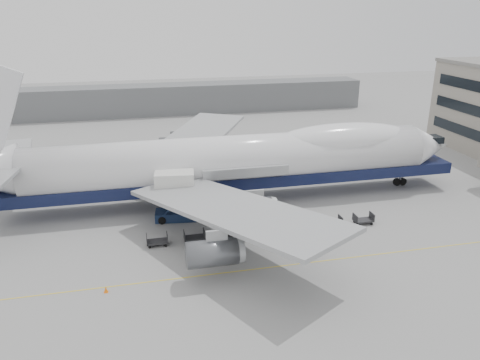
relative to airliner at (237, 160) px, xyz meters
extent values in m
plane|color=gray|center=(-0.64, -12.00, -5.62)|extent=(260.00, 260.00, 0.00)
cube|color=gold|center=(-0.64, -18.00, -5.62)|extent=(60.00, 0.15, 0.01)
cube|color=slate|center=(-10.64, 58.00, -2.12)|extent=(110.00, 8.00, 7.00)
cylinder|color=white|center=(-0.64, 0.00, 0.08)|extent=(52.00, 6.40, 6.40)
cube|color=#0F1537|center=(0.36, 0.00, -2.48)|extent=(60.00, 5.76, 1.50)
cone|color=white|center=(28.36, 0.00, 0.08)|extent=(6.00, 6.40, 6.40)
ellipsoid|color=white|center=(14.96, 0.00, 1.84)|extent=(20.67, 5.78, 4.56)
cube|color=#9EA0A3|center=(-3.64, -14.28, -0.52)|extent=(20.35, 26.74, 2.26)
cube|color=#9EA0A3|center=(-3.64, 14.28, -0.52)|extent=(20.35, 26.74, 2.26)
cylinder|color=#595B60|center=(-6.64, 19.00, -2.72)|extent=(4.80, 2.60, 2.60)
cylinder|color=#595B60|center=(-0.64, 10.00, -2.72)|extent=(4.80, 2.60, 2.60)
cylinder|color=#595B60|center=(-0.64, -10.00, -2.72)|extent=(4.80, 2.60, 2.60)
cylinder|color=#595B60|center=(-6.64, -19.00, -2.72)|extent=(4.80, 2.60, 2.60)
cylinder|color=slate|center=(24.36, 0.00, -4.37)|extent=(0.36, 0.36, 2.50)
cylinder|color=black|center=(24.36, 0.00, -5.07)|extent=(1.10, 0.45, 1.10)
cylinder|color=slate|center=(-3.64, -3.00, -4.37)|extent=(0.36, 0.36, 2.50)
cylinder|color=black|center=(-3.64, -3.00, -5.07)|extent=(1.10, 0.45, 1.10)
cylinder|color=slate|center=(-3.64, 3.00, -4.37)|extent=(0.36, 0.36, 2.50)
cylinder|color=black|center=(-3.64, 3.00, -5.07)|extent=(1.10, 0.45, 1.10)
cube|color=#172646|center=(-8.63, -4.45, -5.07)|extent=(5.27, 2.99, 1.10)
cube|color=silver|center=(-8.63, -4.45, -0.62)|extent=(4.90, 3.14, 2.21)
cube|color=#172646|center=(-8.63, -5.56, -2.82)|extent=(3.57, 0.55, 3.96)
cube|color=#172646|center=(-8.63, -3.35, -2.82)|extent=(3.57, 0.55, 3.96)
cube|color=slate|center=(-8.63, -2.85, -0.62)|extent=(2.54, 1.48, 0.15)
cylinder|color=black|center=(-10.44, -5.46, -5.17)|extent=(0.90, 0.35, 0.90)
cylinder|color=black|center=(-10.44, -3.45, -5.17)|extent=(0.90, 0.35, 0.90)
cylinder|color=black|center=(-6.82, -5.46, -5.17)|extent=(0.90, 0.35, 0.90)
cylinder|color=black|center=(-6.82, -3.45, -5.17)|extent=(0.90, 0.35, 0.90)
cone|color=orange|center=(-16.45, -18.83, -5.34)|extent=(0.37, 0.37, 0.58)
cube|color=orange|center=(-16.45, -18.83, -5.61)|extent=(0.39, 0.39, 0.03)
cube|color=#2D2D30|center=(-11.32, -10.78, -5.17)|extent=(2.30, 1.35, 0.18)
cube|color=#2D2D30|center=(-12.42, -10.78, -4.77)|extent=(0.08, 1.35, 0.90)
cube|color=#2D2D30|center=(-10.22, -10.78, -4.77)|extent=(0.08, 1.35, 0.90)
cylinder|color=black|center=(-12.17, -11.33, -5.47)|extent=(0.30, 0.12, 0.30)
cylinder|color=black|center=(-12.17, -10.23, -5.47)|extent=(0.30, 0.12, 0.30)
cylinder|color=black|center=(-10.47, -11.33, -5.47)|extent=(0.30, 0.12, 0.30)
cylinder|color=black|center=(-10.47, -10.23, -5.47)|extent=(0.30, 0.12, 0.30)
cube|color=#2D2D30|center=(-7.25, -10.78, -5.17)|extent=(2.30, 1.35, 0.18)
cube|color=#2D2D30|center=(-8.35, -10.78, -4.77)|extent=(0.08, 1.35, 0.90)
cube|color=#2D2D30|center=(-6.15, -10.78, -4.77)|extent=(0.08, 1.35, 0.90)
cylinder|color=black|center=(-8.10, -11.33, -5.47)|extent=(0.30, 0.12, 0.30)
cylinder|color=black|center=(-8.10, -10.23, -5.47)|extent=(0.30, 0.12, 0.30)
cylinder|color=black|center=(-6.40, -11.33, -5.47)|extent=(0.30, 0.12, 0.30)
cylinder|color=black|center=(-6.40, -10.23, -5.47)|extent=(0.30, 0.12, 0.30)
cube|color=#2D2D30|center=(-3.18, -10.78, -5.17)|extent=(2.30, 1.35, 0.18)
cube|color=#2D2D30|center=(-4.28, -10.78, -4.77)|extent=(0.08, 1.35, 0.90)
cube|color=#2D2D30|center=(-2.08, -10.78, -4.77)|extent=(0.08, 1.35, 0.90)
cylinder|color=black|center=(-4.03, -11.33, -5.47)|extent=(0.30, 0.12, 0.30)
cylinder|color=black|center=(-4.03, -10.23, -5.47)|extent=(0.30, 0.12, 0.30)
cylinder|color=black|center=(-2.33, -11.33, -5.47)|extent=(0.30, 0.12, 0.30)
cylinder|color=black|center=(-2.33, -10.23, -5.47)|extent=(0.30, 0.12, 0.30)
cube|color=#2D2D30|center=(0.90, -10.78, -5.17)|extent=(2.30, 1.35, 0.18)
cube|color=#2D2D30|center=(-0.20, -10.78, -4.77)|extent=(0.08, 1.35, 0.90)
cube|color=#2D2D30|center=(2.00, -10.78, -4.77)|extent=(0.08, 1.35, 0.90)
cylinder|color=black|center=(0.05, -11.33, -5.47)|extent=(0.30, 0.12, 0.30)
cylinder|color=black|center=(0.05, -10.23, -5.47)|extent=(0.30, 0.12, 0.30)
cylinder|color=black|center=(1.75, -11.33, -5.47)|extent=(0.30, 0.12, 0.30)
cylinder|color=black|center=(1.75, -10.23, -5.47)|extent=(0.30, 0.12, 0.30)
cube|color=#2D2D30|center=(4.97, -10.78, -5.17)|extent=(2.30, 1.35, 0.18)
cube|color=#2D2D30|center=(3.87, -10.78, -4.77)|extent=(0.08, 1.35, 0.90)
cube|color=#2D2D30|center=(6.07, -10.78, -4.77)|extent=(0.08, 1.35, 0.90)
cylinder|color=black|center=(4.12, -11.33, -5.47)|extent=(0.30, 0.12, 0.30)
cylinder|color=black|center=(4.12, -10.23, -5.47)|extent=(0.30, 0.12, 0.30)
cylinder|color=black|center=(5.82, -11.33, -5.47)|extent=(0.30, 0.12, 0.30)
cylinder|color=black|center=(5.82, -10.23, -5.47)|extent=(0.30, 0.12, 0.30)
cube|color=#2D2D30|center=(9.04, -10.78, -5.17)|extent=(2.30, 1.35, 0.18)
cube|color=#2D2D30|center=(7.94, -10.78, -4.77)|extent=(0.08, 1.35, 0.90)
cube|color=#2D2D30|center=(10.14, -10.78, -4.77)|extent=(0.08, 1.35, 0.90)
cylinder|color=black|center=(8.19, -11.33, -5.47)|extent=(0.30, 0.12, 0.30)
cylinder|color=black|center=(8.19, -10.23, -5.47)|extent=(0.30, 0.12, 0.30)
cylinder|color=black|center=(9.89, -11.33, -5.47)|extent=(0.30, 0.12, 0.30)
cylinder|color=black|center=(9.89, -10.23, -5.47)|extent=(0.30, 0.12, 0.30)
cube|color=#2D2D30|center=(13.11, -10.78, -5.17)|extent=(2.30, 1.35, 0.18)
cube|color=#2D2D30|center=(12.01, -10.78, -4.77)|extent=(0.08, 1.35, 0.90)
cube|color=#2D2D30|center=(14.21, -10.78, -4.77)|extent=(0.08, 1.35, 0.90)
cylinder|color=black|center=(12.26, -11.33, -5.47)|extent=(0.30, 0.12, 0.30)
cylinder|color=black|center=(12.26, -10.23, -5.47)|extent=(0.30, 0.12, 0.30)
cylinder|color=black|center=(13.96, -11.33, -5.47)|extent=(0.30, 0.12, 0.30)
cylinder|color=black|center=(13.96, -10.23, -5.47)|extent=(0.30, 0.12, 0.30)
camera|label=1|loc=(-12.68, -57.12, 18.70)|focal=35.00mm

